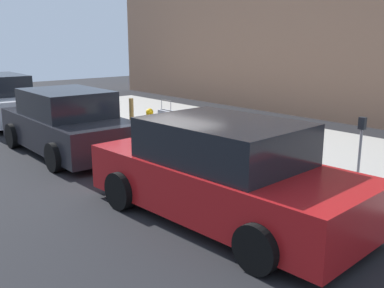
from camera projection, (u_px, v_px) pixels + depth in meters
The scene contains 16 objects.
ground_plane at pixel (160, 150), 11.31m from camera, with size 40.00×40.00×0.00m, color black.
sidewalk_curb at pixel (229, 134), 12.87m from camera, with size 18.00×5.00×0.14m, color #ADA89E.
suitcase_navy_0 at pixel (302, 162), 8.68m from camera, with size 0.38×0.28×0.62m.
suitcase_silver_1 at pixel (282, 154), 9.12m from camera, with size 0.47×0.22×0.88m.
suitcase_maroon_2 at pixel (262, 150), 9.56m from camera, with size 0.40×0.20×0.92m.
suitcase_black_3 at pixel (242, 148), 9.90m from camera, with size 0.41×0.28×0.83m.
suitcase_red_4 at pixel (226, 143), 10.32m from camera, with size 0.44×0.18×0.57m.
suitcase_olive_5 at pixel (210, 138), 10.75m from camera, with size 0.47×0.23×0.60m.
suitcase_teal_6 at pixel (193, 133), 11.17m from camera, with size 0.48×0.22×0.91m.
suitcase_navy_7 at pixel (181, 132), 11.61m from camera, with size 0.38×0.22×0.56m.
suitcase_silver_8 at pixel (166, 124), 11.96m from camera, with size 0.48×0.23×1.04m.
fire_hydrant at pixel (150, 120), 12.57m from camera, with size 0.39×0.21×0.71m.
bollard_post at pixel (132, 114), 12.98m from camera, with size 0.13×0.13×0.94m, color brown.
parking_meter at pixel (361, 141), 8.01m from camera, with size 0.12×0.09×1.27m.
parked_car_red_0 at pixel (223, 173), 6.87m from camera, with size 4.71×2.28×1.58m.
parked_car_charcoal_1 at pixel (67, 124), 10.91m from camera, with size 4.46×2.14×1.57m.
Camera 1 is at (-8.85, 6.52, 2.79)m, focal length 41.36 mm.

